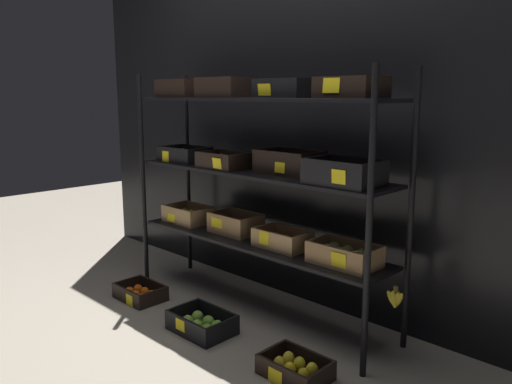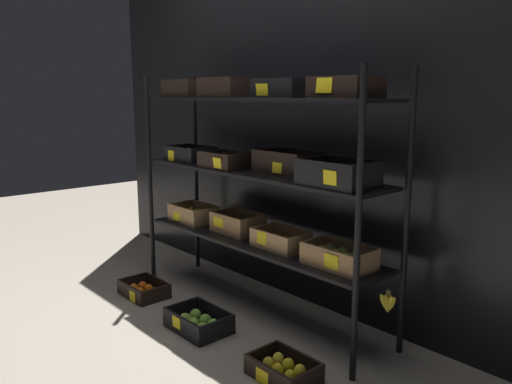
{
  "view_description": "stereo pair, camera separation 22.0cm",
  "coord_description": "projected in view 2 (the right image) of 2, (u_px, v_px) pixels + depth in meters",
  "views": [
    {
      "loc": [
        2.14,
        -2.21,
        1.36
      ],
      "look_at": [
        0.0,
        0.0,
        0.77
      ],
      "focal_mm": 35.67,
      "sensor_mm": 36.0,
      "label": 1
    },
    {
      "loc": [
        2.29,
        -2.05,
        1.36
      ],
      "look_at": [
        0.0,
        0.0,
        0.77
      ],
      "focal_mm": 35.67,
      "sensor_mm": 36.0,
      "label": 2
    }
  ],
  "objects": [
    {
      "name": "display_rack",
      "position": [
        257.0,
        170.0,
        3.09
      ],
      "size": [
        1.96,
        0.44,
        1.5
      ],
      "color": "black",
      "rests_on": "ground_plane"
    },
    {
      "name": "crate_ground_lemon",
      "position": [
        283.0,
        370.0,
        2.47
      ],
      "size": [
        0.33,
        0.24,
        0.1
      ],
      "color": "black",
      "rests_on": "ground_plane"
    },
    {
      "name": "crate_ground_tangerine",
      "position": [
        144.0,
        290.0,
        3.49
      ],
      "size": [
        0.33,
        0.24,
        0.1
      ],
      "color": "black",
      "rests_on": "ground_plane"
    },
    {
      "name": "ground_plane",
      "position": [
        256.0,
        309.0,
        3.28
      ],
      "size": [
        10.0,
        10.0,
        0.0
      ],
      "primitive_type": "plane",
      "color": "gray"
    },
    {
      "name": "crate_ground_apple_green",
      "position": [
        199.0,
        322.0,
        2.98
      ],
      "size": [
        0.37,
        0.26,
        0.12
      ],
      "color": "black",
      "rests_on": "ground_plane"
    },
    {
      "name": "storefront_wall",
      "position": [
        302.0,
        104.0,
        3.3
      ],
      "size": [
        4.26,
        0.12,
        2.6
      ],
      "primitive_type": "cube",
      "color": "black",
      "rests_on": "ground_plane"
    }
  ]
}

